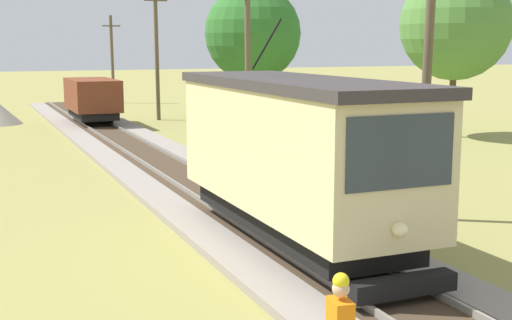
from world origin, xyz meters
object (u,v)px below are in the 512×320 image
(utility_pole_distant, at_px, (157,51))
(utility_pole_mid, at_px, (428,54))
(tree_left_near, at_px, (456,25))
(utility_pole_far, at_px, (248,65))
(second_worker, at_px, (401,192))
(freight_car, at_px, (92,98))
(utility_pole_horizon, at_px, (112,58))
(tree_left_far, at_px, (253,33))
(red_tram, at_px, (296,152))

(utility_pole_distant, bearing_deg, utility_pole_mid, -90.00)
(tree_left_near, bearing_deg, utility_pole_distant, 130.21)
(utility_pole_mid, distance_m, utility_pole_far, 12.10)
(utility_pole_mid, xyz_separation_m, utility_pole_distant, (0.00, 26.57, -0.17))
(utility_pole_mid, xyz_separation_m, second_worker, (-1.21, -0.77, -3.32))
(freight_car, xyz_separation_m, second_worker, (3.02, -25.46, -0.57))
(utility_pole_horizon, height_order, tree_left_far, tree_left_far)
(red_tram, relative_size, freight_car, 1.64)
(red_tram, relative_size, utility_pole_distant, 1.06)
(tree_left_far, bearing_deg, utility_pole_horizon, 111.81)
(utility_pole_mid, height_order, tree_left_far, utility_pole_mid)
(utility_pole_far, xyz_separation_m, second_worker, (-1.21, -12.86, -2.73))
(utility_pole_distant, bearing_deg, red_tram, -98.69)
(red_tram, distance_m, tree_left_near, 21.36)
(tree_left_near, bearing_deg, utility_pole_mid, -130.59)
(utility_pole_distant, bearing_deg, second_worker, -92.54)
(freight_car, relative_size, second_worker, 2.91)
(red_tram, xyz_separation_m, tree_left_near, (15.53, 14.29, 3.27))
(utility_pole_horizon, xyz_separation_m, tree_left_far, (5.80, -14.50, 1.73))
(utility_pole_mid, relative_size, tree_left_near, 1.03)
(utility_pole_distant, xyz_separation_m, tree_left_far, (5.80, -1.04, 1.06))
(second_worker, bearing_deg, red_tram, 61.26)
(second_worker, height_order, tree_left_near, tree_left_near)
(utility_pole_distant, bearing_deg, tree_left_near, -49.79)
(freight_car, bearing_deg, utility_pole_distant, 23.98)
(freight_car, relative_size, tree_left_near, 0.64)
(utility_pole_horizon, bearing_deg, second_worker, -91.70)
(utility_pole_distant, distance_m, tree_left_near, 17.56)
(utility_pole_mid, xyz_separation_m, utility_pole_far, (-0.00, 12.08, -0.60))
(freight_car, distance_m, second_worker, 25.64)
(red_tram, bearing_deg, utility_pole_distant, 81.31)
(tree_left_near, distance_m, tree_left_far, 13.51)
(utility_pole_far, height_order, second_worker, utility_pole_far)
(red_tram, distance_m, utility_pole_horizon, 41.36)
(utility_pole_distant, relative_size, tree_left_far, 0.99)
(tree_left_near, bearing_deg, tree_left_far, 114.05)
(utility_pole_horizon, distance_m, tree_left_far, 15.71)
(utility_pole_mid, height_order, utility_pole_far, utility_pole_mid)
(freight_car, relative_size, utility_pole_far, 0.72)
(red_tram, relative_size, utility_pole_far, 1.18)
(red_tram, xyz_separation_m, freight_car, (-0.00, 25.79, -0.64))
(red_tram, bearing_deg, utility_pole_horizon, 84.13)
(utility_pole_far, relative_size, utility_pole_horizon, 1.07)
(freight_car, distance_m, utility_pole_distant, 5.30)
(freight_car, relative_size, utility_pole_mid, 0.62)
(freight_car, bearing_deg, tree_left_near, -36.49)
(red_tram, distance_m, tree_left_far, 28.61)
(red_tram, bearing_deg, tree_left_far, 69.35)
(red_tram, xyz_separation_m, utility_pole_far, (4.23, 13.18, 1.52))
(utility_pole_mid, distance_m, second_worker, 3.62)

